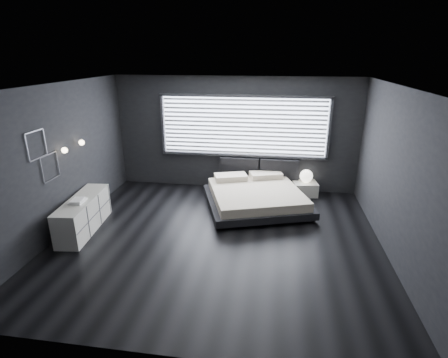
# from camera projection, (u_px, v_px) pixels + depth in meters

# --- Properties ---
(room) EXTENTS (6.04, 6.00, 2.80)m
(room) POSITION_uv_depth(u_px,v_px,m) (217.00, 168.00, 6.10)
(room) COLOR black
(room) RESTS_ON ground
(window) EXTENTS (4.14, 0.09, 1.52)m
(window) POSITION_uv_depth(u_px,v_px,m) (243.00, 127.00, 8.51)
(window) COLOR white
(window) RESTS_ON ground
(headboard) EXTENTS (1.96, 0.16, 0.52)m
(headboard) POSITION_uv_depth(u_px,v_px,m) (259.00, 169.00, 8.75)
(headboard) COLOR black
(headboard) RESTS_ON ground
(sconce_near) EXTENTS (0.18, 0.11, 0.11)m
(sconce_near) POSITION_uv_depth(u_px,v_px,m) (64.00, 150.00, 6.48)
(sconce_near) COLOR silver
(sconce_near) RESTS_ON ground
(sconce_far) EXTENTS (0.18, 0.11, 0.11)m
(sconce_far) POSITION_uv_depth(u_px,v_px,m) (81.00, 143.00, 7.04)
(sconce_far) COLOR silver
(sconce_far) RESTS_ON ground
(wall_art_upper) EXTENTS (0.01, 0.48, 0.48)m
(wall_art_upper) POSITION_uv_depth(u_px,v_px,m) (36.00, 145.00, 5.85)
(wall_art_upper) COLOR #47474C
(wall_art_upper) RESTS_ON ground
(wall_art_lower) EXTENTS (0.01, 0.48, 0.48)m
(wall_art_lower) POSITION_uv_depth(u_px,v_px,m) (50.00, 167.00, 6.25)
(wall_art_lower) COLOR #47474C
(wall_art_lower) RESTS_ON ground
(bed) EXTENTS (2.68, 2.62, 0.55)m
(bed) POSITION_uv_depth(u_px,v_px,m) (256.00, 196.00, 7.88)
(bed) COLOR black
(bed) RESTS_ON ground
(nightstand) EXTENTS (0.64, 0.56, 0.33)m
(nightstand) POSITION_uv_depth(u_px,v_px,m) (305.00, 188.00, 8.57)
(nightstand) COLOR beige
(nightstand) RESTS_ON ground
(orb_lamp) EXTENTS (0.31, 0.31, 0.31)m
(orb_lamp) POSITION_uv_depth(u_px,v_px,m) (306.00, 176.00, 8.48)
(orb_lamp) COLOR white
(orb_lamp) RESTS_ON nightstand
(dresser) EXTENTS (0.63, 1.69, 0.66)m
(dresser) POSITION_uv_depth(u_px,v_px,m) (84.00, 214.00, 6.82)
(dresser) COLOR beige
(dresser) RESTS_ON ground
(book_stack) EXTENTS (0.26, 0.33, 0.06)m
(book_stack) POSITION_uv_depth(u_px,v_px,m) (78.00, 201.00, 6.55)
(book_stack) COLOR white
(book_stack) RESTS_ON dresser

